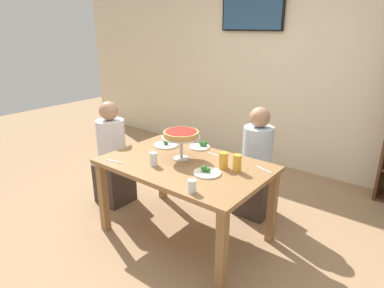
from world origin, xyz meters
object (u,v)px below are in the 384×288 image
water_glass_clear_far (192,186)px  cutlery_fork_near (115,161)px  salad_plate_near_diner (201,146)px  salad_plate_spare (207,172)px  water_glass_clear_near (154,159)px  deep_dish_pizza_stand (181,136)px  television (252,11)px  cutlery_fork_far (264,169)px  beer_glass_amber_short (224,160)px  dining_table (185,173)px  salad_plate_far_diner (166,144)px  cutlery_knife_near (215,155)px  beer_glass_amber_tall (237,163)px  diner_far_right (256,170)px  diner_head_west (113,161)px

water_glass_clear_far → cutlery_fork_near: (-0.90, 0.03, -0.05)m
salad_plate_near_diner → salad_plate_spare: salad_plate_near_diner is taller
water_glass_clear_near → cutlery_fork_near: 0.37m
deep_dish_pizza_stand → cutlery_fork_near: (-0.42, -0.42, -0.22)m
salad_plate_near_diner → salad_plate_spare: size_ratio=0.91×
deep_dish_pizza_stand → television: bearing=103.2°
water_glass_clear_far → cutlery_fork_far: bearing=71.9°
cutlery_fork_far → beer_glass_amber_short: bearing=51.0°
dining_table → deep_dish_pizza_stand: size_ratio=4.23×
water_glass_clear_far → salad_plate_far_diner: bearing=142.8°
cutlery_knife_near → cutlery_fork_far: same height
salad_plate_near_diner → cutlery_fork_near: (-0.38, -0.77, -0.02)m
television → salad_plate_near_diner: size_ratio=4.33×
dining_table → cutlery_fork_near: (-0.51, -0.36, 0.10)m
deep_dish_pizza_stand → salad_plate_near_diner: deep_dish_pizza_stand is taller
dining_table → television: television is taller
beer_glass_amber_tall → water_glass_clear_near: beer_glass_amber_tall is taller
deep_dish_pizza_stand → water_glass_clear_far: size_ratio=3.51×
salad_plate_spare → water_glass_clear_near: size_ratio=1.95×
salad_plate_far_diner → beer_glass_amber_short: beer_glass_amber_short is taller
deep_dish_pizza_stand → cutlery_fork_near: deep_dish_pizza_stand is taller
cutlery_knife_near → cutlery_fork_far: 0.51m
salad_plate_near_diner → beer_glass_amber_short: 0.54m
dining_table → beer_glass_amber_tall: size_ratio=9.87×
beer_glass_amber_short → cutlery_fork_near: size_ratio=0.79×
diner_far_right → deep_dish_pizza_stand: bearing=-29.6°
cutlery_knife_near → salad_plate_spare: bearing=122.6°
diner_head_west → cutlery_fork_near: diner_head_west is taller
diner_head_west → water_glass_clear_near: size_ratio=9.79×
water_glass_clear_near → diner_head_west: bearing=165.1°
cutlery_knife_near → deep_dish_pizza_stand: bearing=62.0°
salad_plate_spare → beer_glass_amber_short: size_ratio=1.60×
water_glass_clear_near → cutlery_knife_near: bearing=61.6°
dining_table → cutlery_fork_near: cutlery_fork_near is taller
diner_head_west → cutlery_knife_near: size_ratio=6.39×
salad_plate_near_diner → television: bearing=104.5°
beer_glass_amber_short → cutlery_fork_near: (-0.84, -0.48, -0.07)m
dining_table → deep_dish_pizza_stand: deep_dish_pizza_stand is taller
diner_far_right → cutlery_fork_far: (0.30, -0.46, 0.25)m
television → salad_plate_spare: television is taller
television → cutlery_knife_near: size_ratio=5.00×
deep_dish_pizza_stand → salad_plate_spare: 0.44m
salad_plate_near_diner → cutlery_knife_near: size_ratio=1.16×
deep_dish_pizza_stand → salad_plate_far_diner: deep_dish_pizza_stand is taller
salad_plate_near_diner → cutlery_fork_near: size_ratio=1.16×
cutlery_fork_near → television: bearing=74.8°
cutlery_fork_near → beer_glass_amber_tall: bearing=10.5°
beer_glass_amber_tall → water_glass_clear_near: (-0.64, -0.34, -0.02)m
dining_table → television: 2.61m
salad_plate_spare → cutlery_fork_near: (-0.79, -0.30, -0.01)m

